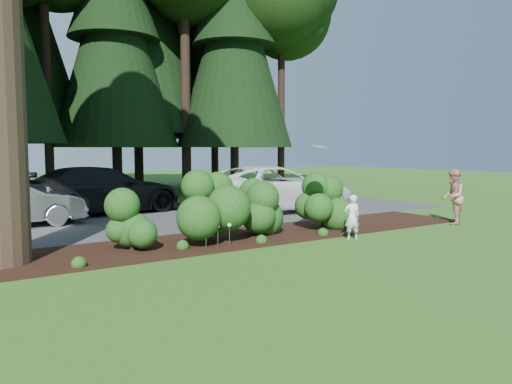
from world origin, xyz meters
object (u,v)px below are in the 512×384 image
(car_dark_suv, at_px, (102,190))
(frisbee, at_px, (319,146))
(adult, at_px, (453,197))
(child, at_px, (352,217))
(car_silver_wagon, at_px, (8,204))
(car_white_suv, at_px, (273,189))

(car_dark_suv, height_order, frisbee, frisbee)
(car_dark_suv, bearing_deg, frisbee, -167.38)
(adult, height_order, frisbee, frisbee)
(child, bearing_deg, car_silver_wagon, -24.57)
(frisbee, bearing_deg, child, -14.81)
(car_silver_wagon, relative_size, frisbee, 8.37)
(car_white_suv, distance_m, adult, 5.94)
(child, bearing_deg, car_dark_suv, -45.94)
(car_silver_wagon, bearing_deg, car_dark_suv, -64.26)
(car_silver_wagon, xyz_separation_m, car_dark_suv, (3.12, 1.53, 0.13))
(child, height_order, frisbee, frisbee)
(car_silver_wagon, height_order, frisbee, frisbee)
(car_dark_suv, height_order, adult, adult)
(car_white_suv, bearing_deg, car_silver_wagon, 87.68)
(car_white_suv, relative_size, car_dark_suv, 1.05)
(car_dark_suv, xyz_separation_m, frisbee, (2.79, -7.97, 1.47))
(child, bearing_deg, frisbee, 5.06)
(car_white_suv, distance_m, child, 5.61)
(child, height_order, adult, adult)
(car_silver_wagon, height_order, adult, adult)
(car_silver_wagon, bearing_deg, adult, -120.57)
(car_dark_suv, height_order, child, car_dark_suv)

